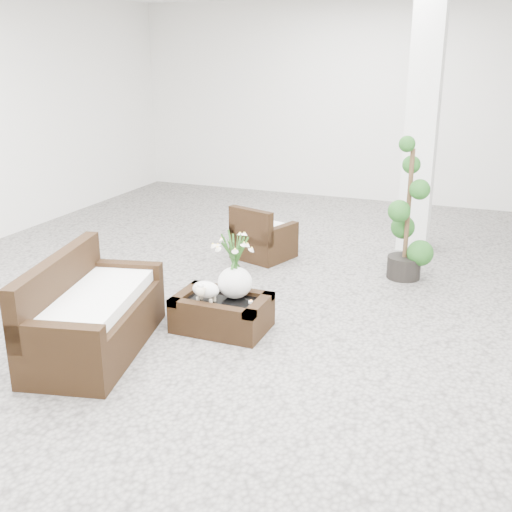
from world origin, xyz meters
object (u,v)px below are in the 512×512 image
at_px(coffee_table, 222,314).
at_px(loveseat, 94,305).
at_px(armchair, 264,232).
at_px(topiary, 408,211).

height_order(coffee_table, loveseat, loveseat).
bearing_deg(armchair, topiary, -164.55).
relative_size(loveseat, topiary, 0.99).
xyz_separation_m(coffee_table, armchair, (-0.42, 2.24, 0.20)).
relative_size(coffee_table, topiary, 0.54).
xyz_separation_m(armchair, loveseat, (-0.46, -3.07, 0.08)).
distance_m(armchair, topiary, 1.92).
bearing_deg(loveseat, armchair, -21.63).
xyz_separation_m(coffee_table, loveseat, (-0.88, -0.83, 0.29)).
bearing_deg(coffee_table, loveseat, -136.62).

